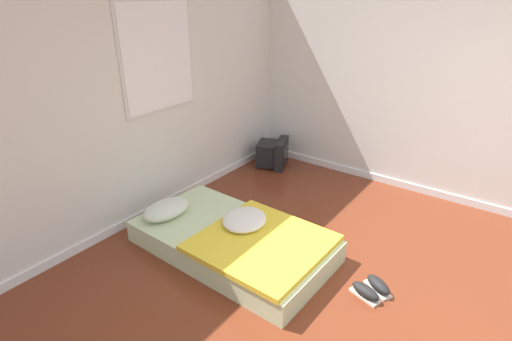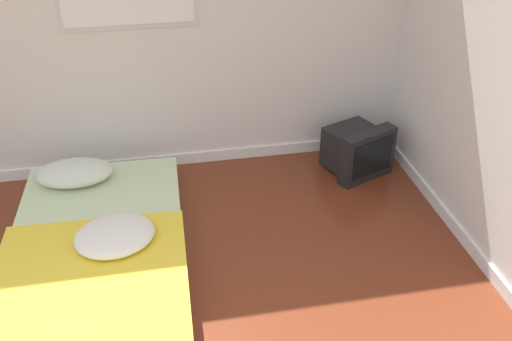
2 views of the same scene
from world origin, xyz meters
TOP-DOWN VIEW (x-y plane):
  - wall_back at (0.01, 3.02)m, footprint 7.34×0.08m
  - wall_right at (2.50, 0.00)m, footprint 0.08×8.38m
  - mattress_bed at (0.14, 1.79)m, footprint 1.10×1.91m
  - crt_tv at (2.06, 2.62)m, footprint 0.53×0.52m
  - sneaker_pair at (0.37, 0.48)m, footprint 0.34×0.34m

SIDE VIEW (x-z plane):
  - sneaker_pair at x=0.37m, z-range 0.00..0.10m
  - mattress_bed at x=0.14m, z-range -0.04..0.32m
  - crt_tv at x=2.06m, z-range -0.01..0.39m
  - wall_right at x=2.50m, z-range -0.01..2.59m
  - wall_back at x=0.01m, z-range -0.01..2.59m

